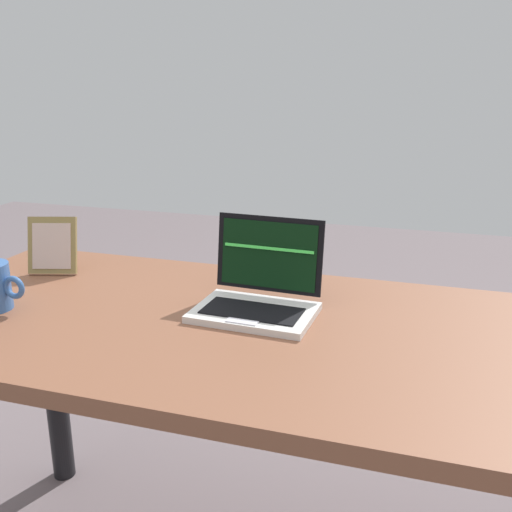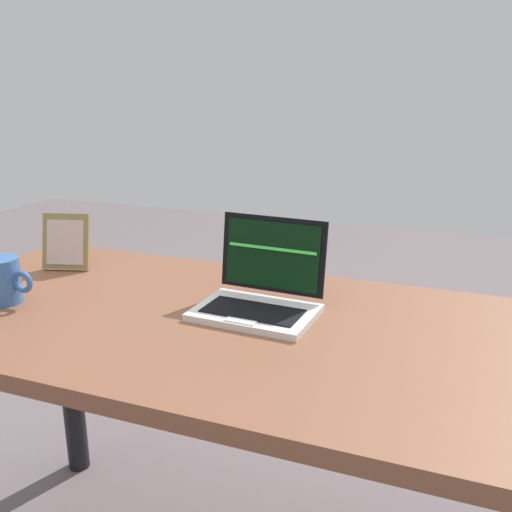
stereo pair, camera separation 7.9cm
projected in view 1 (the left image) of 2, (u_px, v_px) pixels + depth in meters
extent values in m
cube|color=brown|center=(267.00, 333.00, 1.19)|extent=(1.67, 0.71, 0.04)
cylinder|color=black|center=(54.00, 376.00, 1.79)|extent=(0.07, 0.07, 0.72)
cube|color=silver|center=(254.00, 313.00, 1.23)|extent=(0.26, 0.19, 0.02)
cube|color=black|center=(252.00, 311.00, 1.22)|extent=(0.21, 0.11, 0.00)
cube|color=silver|center=(242.00, 321.00, 1.17)|extent=(0.07, 0.03, 0.00)
cube|color=black|center=(269.00, 254.00, 1.29)|extent=(0.25, 0.04, 0.17)
cube|color=black|center=(268.00, 255.00, 1.29)|extent=(0.22, 0.03, 0.15)
cube|color=#4CF259|center=(268.00, 248.00, 1.28)|extent=(0.21, 0.01, 0.01)
cube|color=olive|center=(53.00, 245.00, 1.49)|extent=(0.13, 0.08, 0.15)
cube|color=#C7ADA0|center=(52.00, 246.00, 1.49)|extent=(0.10, 0.06, 0.11)
cube|color=olive|center=(59.00, 264.00, 1.54)|extent=(0.02, 0.02, 0.03)
torus|color=#3661A3|center=(14.00, 287.00, 1.24)|extent=(0.05, 0.01, 0.05)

